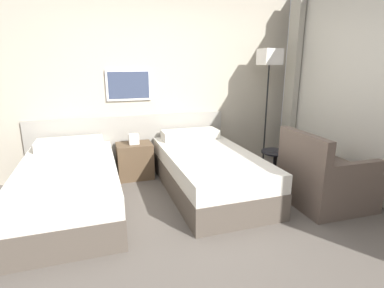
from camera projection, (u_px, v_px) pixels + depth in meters
ground_plane at (199, 230)px, 3.02m from camera, size 16.00×16.00×0.00m
wall_headboard at (154, 86)px, 4.48m from camera, size 10.00×0.10×2.70m
bed_near_door at (69, 187)px, 3.40m from camera, size 1.06×2.03×0.65m
bed_near_window at (208, 171)px, 3.91m from camera, size 1.06×2.03×0.65m
nightstand at (135, 160)px, 4.36m from camera, size 0.50×0.39×0.65m
floor_lamp at (269, 65)px, 4.50m from camera, size 0.29×0.29×1.84m
side_table at (275, 162)px, 4.03m from camera, size 0.38×0.38×0.49m
armchair at (324, 181)px, 3.53m from camera, size 0.86×0.85×0.89m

